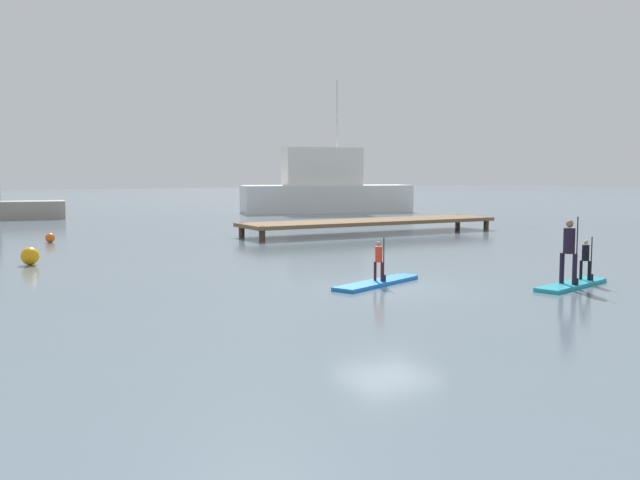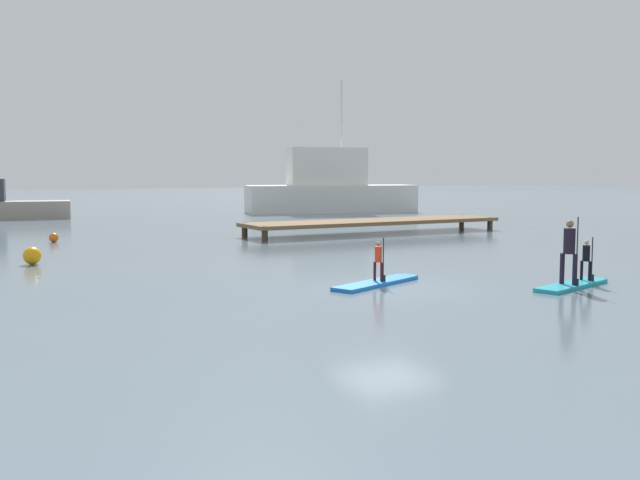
{
  "view_description": "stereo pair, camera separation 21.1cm",
  "coord_description": "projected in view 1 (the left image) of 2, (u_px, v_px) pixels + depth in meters",
  "views": [
    {
      "loc": [
        -10.76,
        -15.56,
        3.06
      ],
      "look_at": [
        -0.76,
        2.31,
        1.12
      ],
      "focal_mm": 40.04,
      "sensor_mm": 36.0,
      "label": 1
    },
    {
      "loc": [
        -10.57,
        -15.66,
        3.06
      ],
      "look_at": [
        -0.76,
        2.31,
        1.12
      ],
      "focal_mm": 40.04,
      "sensor_mm": 36.0,
      "label": 2
    }
  ],
  "objects": [
    {
      "name": "paddler_child_front",
      "position": [
        586.0,
        257.0,
        19.65
      ],
      "size": [
        0.24,
        0.38,
        1.21
      ],
      "color": "black",
      "rests_on": "paddleboard_far"
    },
    {
      "name": "paddler_child_solo",
      "position": [
        379.0,
        259.0,
        19.48
      ],
      "size": [
        0.25,
        0.37,
        1.2
      ],
      "color": "#4C1419",
      "rests_on": "paddleboard_near"
    },
    {
      "name": "paddler_adult",
      "position": [
        569.0,
        247.0,
        18.89
      ],
      "size": [
        0.37,
        0.52,
        1.81
      ],
      "color": "black",
      "rests_on": "paddleboard_far"
    },
    {
      "name": "fishing_boat_white_large",
      "position": [
        325.0,
        189.0,
        54.86
      ],
      "size": [
        13.44,
        6.52,
        10.1
      ],
      "color": "silver",
      "rests_on": "ground"
    },
    {
      "name": "paddleboard_far",
      "position": [
        573.0,
        285.0,
        19.2
      ],
      "size": [
        3.15,
        1.47,
        0.1
      ],
      "color": "#1E9EB2",
      "rests_on": "ground"
    },
    {
      "name": "ground_plane",
      "position": [
        387.0,
        287.0,
        19.04
      ],
      "size": [
        240.0,
        240.0,
        0.0
      ],
      "primitive_type": "plane",
      "color": "slate"
    },
    {
      "name": "floating_dock",
      "position": [
        371.0,
        222.0,
        35.83
      ],
      "size": [
        13.73,
        2.92,
        0.68
      ],
      "color": "brown",
      "rests_on": "ground"
    },
    {
      "name": "mooring_buoy_near",
      "position": [
        30.0,
        256.0,
        23.64
      ],
      "size": [
        0.59,
        0.59,
        0.59
      ],
      "primitive_type": "sphere",
      "color": "orange",
      "rests_on": "ground"
    },
    {
      "name": "paddleboard_near",
      "position": [
        378.0,
        283.0,
        19.55
      ],
      "size": [
        3.38,
        1.89,
        0.1
      ],
      "color": "blue",
      "rests_on": "ground"
    },
    {
      "name": "mooring_buoy_mid",
      "position": [
        50.0,
        238.0,
        31.17
      ],
      "size": [
        0.41,
        0.41,
        0.41
      ],
      "primitive_type": "sphere",
      "color": "orange",
      "rests_on": "ground"
    }
  ]
}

